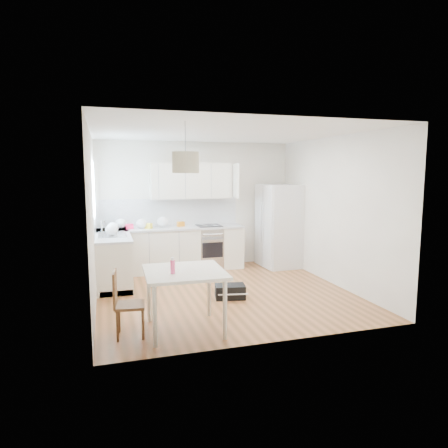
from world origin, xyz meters
name	(u,v)px	position (x,y,z in m)	size (l,w,h in m)	color
floor	(224,293)	(0.00, 0.00, 0.00)	(4.20, 4.20, 0.00)	brown
ceiling	(224,132)	(0.00, 0.00, 2.70)	(4.20, 4.20, 0.00)	white
wall_back	(196,205)	(0.00, 2.10, 1.35)	(4.20, 4.20, 0.00)	beige
wall_left	(93,219)	(-2.10, 0.00, 1.35)	(4.20, 4.20, 0.00)	beige
wall_right	(334,211)	(2.10, 0.00, 1.35)	(4.20, 4.20, 0.00)	beige
window_glassblock	(94,189)	(-2.09, 1.15, 1.75)	(0.02, 1.00, 1.00)	#BFE0F9
cabinets_back	(172,250)	(-0.60, 1.80, 0.44)	(3.00, 0.60, 0.88)	silver
cabinets_left	(113,260)	(-1.80, 1.20, 0.44)	(0.60, 1.80, 0.88)	silver
counter_back	(172,228)	(-0.60, 1.80, 0.90)	(3.02, 0.64, 0.04)	#BCBEC1
counter_left	(112,235)	(-1.80, 1.20, 0.90)	(0.64, 1.82, 0.04)	#BCBEC1
backsplash_back	(169,212)	(-0.60, 2.09, 1.21)	(3.00, 0.01, 0.58)	white
backsplash_left	(95,219)	(-2.09, 1.20, 1.21)	(0.01, 1.80, 0.58)	white
upper_cabinets	(191,181)	(-0.15, 1.94, 1.88)	(1.70, 0.32, 0.75)	silver
range_oven	(209,248)	(0.20, 1.80, 0.44)	(0.50, 0.61, 0.88)	#B2B5B6
sink	(112,235)	(-1.80, 1.15, 0.92)	(0.50, 0.80, 0.16)	#B2B5B6
refrigerator	(280,226)	(1.73, 1.55, 0.90)	(0.86, 0.90, 1.79)	silver
dining_table	(184,277)	(-0.96, -1.41, 0.71)	(1.04, 1.04, 0.80)	beige
dining_chair	(130,304)	(-1.66, -1.41, 0.42)	(0.36, 0.36, 0.85)	#4E2D17
drink_bottle	(173,265)	(-1.13, -1.52, 0.90)	(0.06, 0.06, 0.21)	#EC4179
gym_bag	(230,291)	(0.01, -0.31, 0.11)	(0.48, 0.32, 0.22)	black
pendant_lamp	(186,163)	(-0.91, -1.30, 2.18)	(0.35, 0.35, 0.27)	#B4A98A
grocery_bag_a	(121,224)	(-1.61, 1.89, 1.02)	(0.23, 0.19, 0.21)	white
grocery_bag_b	(142,224)	(-1.21, 1.79, 1.02)	(0.22, 0.19, 0.20)	white
grocery_bag_c	(163,222)	(-0.77, 1.86, 1.03)	(0.24, 0.20, 0.22)	white
grocery_bag_d	(113,227)	(-1.78, 1.42, 1.02)	(0.22, 0.18, 0.19)	white
grocery_bag_e	(112,230)	(-1.81, 1.03, 1.02)	(0.23, 0.19, 0.20)	white
snack_orange	(181,224)	(-0.39, 1.87, 0.97)	(0.15, 0.09, 0.10)	orange
snack_yellow	(148,226)	(-1.08, 1.76, 0.97)	(0.16, 0.10, 0.11)	gold
snack_red	(129,226)	(-1.45, 1.83, 0.97)	(0.14, 0.09, 0.10)	#D61A42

